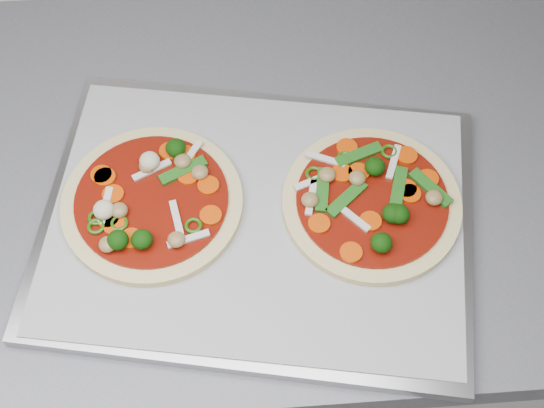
{
  "coord_description": "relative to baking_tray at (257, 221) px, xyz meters",
  "views": [
    {
      "loc": [
        -0.44,
        0.79,
        1.67
      ],
      "look_at": [
        -0.41,
        1.22,
        0.93
      ],
      "focal_mm": 50.0,
      "sensor_mm": 36.0,
      "label": 1
    }
  ],
  "objects": [
    {
      "name": "parchment",
      "position": [
        0.0,
        0.0,
        0.01
      ],
      "size": [
        0.52,
        0.42,
        0.0
      ],
      "primitive_type": "cube",
      "rotation": [
        0.0,
        0.0,
        -0.18
      ],
      "color": "#97979C",
      "rests_on": "baking_tray"
    },
    {
      "name": "baking_tray",
      "position": [
        0.0,
        0.0,
        0.0
      ],
      "size": [
        0.55,
        0.45,
        0.02
      ],
      "primitive_type": "cube",
      "rotation": [
        0.0,
        0.0,
        -0.2
      ],
      "color": "#96969B",
      "rests_on": "countertop"
    },
    {
      "name": "pizza_right",
      "position": [
        0.13,
        0.01,
        0.02
      ],
      "size": [
        0.27,
        0.27,
        0.03
      ],
      "rotation": [
        0.0,
        0.0,
        -0.42
      ],
      "color": "#E1CD7B",
      "rests_on": "parchment"
    },
    {
      "name": "base_cabinet",
      "position": [
        0.43,
        0.08,
        -0.48
      ],
      "size": [
        3.6,
        0.6,
        0.86
      ],
      "primitive_type": "cube",
      "color": "#B5B5B3",
      "rests_on": "ground"
    },
    {
      "name": "pizza_left",
      "position": [
        -0.12,
        0.02,
        0.02
      ],
      "size": [
        0.25,
        0.25,
        0.04
      ],
      "rotation": [
        0.0,
        0.0,
        -0.22
      ],
      "color": "#E1CD7B",
      "rests_on": "parchment"
    }
  ]
}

